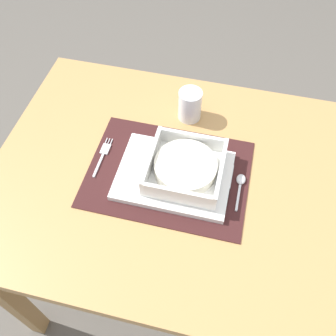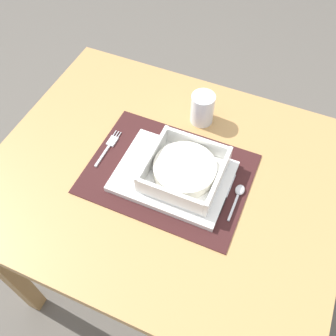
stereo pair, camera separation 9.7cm
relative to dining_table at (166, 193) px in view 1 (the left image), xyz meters
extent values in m
plane|color=#59544C|center=(0.00, 0.00, -0.61)|extent=(6.00, 6.00, 0.00)
cube|color=#B2844C|center=(0.00, 0.00, 0.09)|extent=(0.93, 0.75, 0.03)
cube|color=olive|center=(-0.41, -0.33, -0.27)|extent=(0.05, 0.05, 0.68)
cube|color=olive|center=(-0.41, 0.33, -0.27)|extent=(0.05, 0.05, 0.68)
cube|color=olive|center=(0.41, 0.33, -0.27)|extent=(0.05, 0.05, 0.68)
cube|color=#381919|center=(0.01, 0.00, 0.10)|extent=(0.42, 0.31, 0.00)
cube|color=white|center=(0.03, -0.01, 0.11)|extent=(0.29, 0.21, 0.02)
cube|color=white|center=(0.05, 0.00, 0.13)|extent=(0.19, 0.19, 0.01)
cube|color=white|center=(-0.04, 0.00, 0.15)|extent=(0.01, 0.19, 0.05)
cube|color=white|center=(0.14, 0.00, 0.15)|extent=(0.01, 0.19, 0.05)
cube|color=white|center=(0.05, -0.09, 0.15)|extent=(0.17, 0.01, 0.05)
cube|color=white|center=(0.05, 0.09, 0.15)|extent=(0.17, 0.01, 0.05)
cylinder|color=silver|center=(0.05, 0.00, 0.15)|extent=(0.16, 0.16, 0.03)
cube|color=silver|center=(-0.18, -0.02, 0.11)|extent=(0.01, 0.08, 0.00)
cube|color=silver|center=(-0.18, 0.04, 0.11)|extent=(0.02, 0.04, 0.00)
cylinder|color=silver|center=(-0.19, 0.06, 0.11)|extent=(0.00, 0.02, 0.00)
cylinder|color=silver|center=(-0.18, 0.06, 0.11)|extent=(0.00, 0.02, 0.00)
cylinder|color=silver|center=(-0.17, 0.06, 0.11)|extent=(0.00, 0.02, 0.00)
cube|color=silver|center=(0.20, -0.03, 0.11)|extent=(0.01, 0.08, 0.00)
ellipsoid|color=silver|center=(0.20, 0.02, 0.11)|extent=(0.02, 0.03, 0.01)
cube|color=black|center=(0.17, -0.04, 0.11)|extent=(0.01, 0.05, 0.01)
cube|color=silver|center=(0.17, 0.03, 0.11)|extent=(0.01, 0.07, 0.00)
cube|color=#59331E|center=(0.14, -0.05, 0.11)|extent=(0.01, 0.06, 0.01)
cube|color=silver|center=(0.14, 0.02, 0.11)|extent=(0.01, 0.08, 0.00)
cylinder|color=white|center=(0.02, 0.22, 0.15)|extent=(0.07, 0.07, 0.09)
cylinder|color=#338C3F|center=(0.02, 0.22, 0.12)|extent=(0.05, 0.05, 0.04)
camera|label=1|loc=(0.14, -0.55, 0.92)|focal=40.32mm
camera|label=2|loc=(0.23, -0.52, 0.92)|focal=40.32mm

